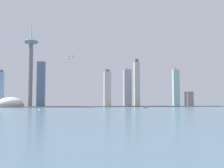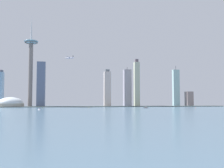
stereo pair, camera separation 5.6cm
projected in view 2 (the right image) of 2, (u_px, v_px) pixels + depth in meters
ground_plane at (126, 113)px, 450.90m from camera, size 6000.00×6000.00×0.00m
waterfront_pier at (100, 106)px, 856.67m from camera, size 886.12×46.53×2.17m
observation_tower at (31, 59)px, 852.41m from camera, size 46.98×46.98×313.61m
stadium_dome at (11, 104)px, 831.87m from camera, size 85.53×85.53×41.01m
skyscraper_0 at (107, 89)px, 889.45m from camera, size 23.38×23.02×131.44m
skyscraper_1 at (137, 84)px, 902.44m from camera, size 18.73×18.57×170.43m
skyscraper_2 at (1, 89)px, 893.90m from camera, size 12.45×27.30×130.02m
skyscraper_3 at (176, 88)px, 980.28m from camera, size 24.88×15.74×157.07m
skyscraper_4 at (189, 99)px, 965.66m from camera, size 25.22×25.34×55.56m
skyscraper_5 at (127, 88)px, 932.97m from camera, size 26.67×27.09×146.15m
skyscraper_6 at (41, 84)px, 853.47m from camera, size 27.82×18.55×153.45m
boat_0 at (39, 109)px, 588.67m from camera, size 7.97×11.22×4.26m
boat_1 at (146, 108)px, 727.67m from camera, size 14.22×8.63×4.19m
channel_buoy_0 at (43, 108)px, 673.56m from camera, size 1.41×1.41×2.16m
channel_buoy_1 at (89, 107)px, 759.70m from camera, size 1.25×1.25×1.74m
channel_buoy_2 at (196, 108)px, 708.34m from camera, size 1.14×1.14×2.68m
airplane at (69, 58)px, 822.75m from camera, size 29.52×28.56×8.56m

